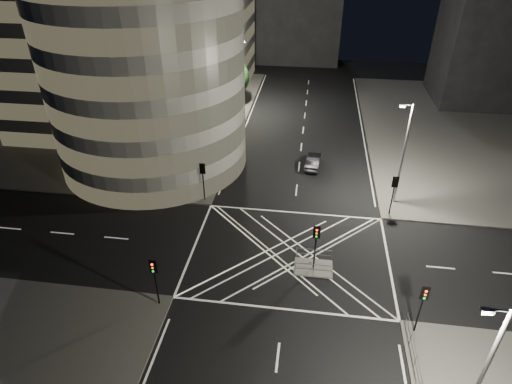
# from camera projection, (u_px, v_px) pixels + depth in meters

# --- Properties ---
(ground) EXTENTS (120.00, 120.00, 0.00)m
(ground) POSITION_uv_depth(u_px,v_px,m) (289.00, 254.00, 35.23)
(ground) COLOR black
(ground) RESTS_ON ground
(sidewalk_far_left) EXTENTS (42.00, 42.00, 0.15)m
(sidewalk_far_left) POSITION_uv_depth(u_px,v_px,m) (101.00, 112.00, 61.17)
(sidewalk_far_left) COLOR #524F4D
(sidewalk_far_left) RESTS_ON ground
(central_island) EXTENTS (3.00, 2.00, 0.15)m
(central_island) POSITION_uv_depth(u_px,v_px,m) (313.00, 268.00, 33.70)
(central_island) COLOR slate
(central_island) RESTS_ON ground
(office_tower_curved) EXTENTS (30.00, 29.00, 27.20)m
(office_tower_curved) POSITION_uv_depth(u_px,v_px,m) (117.00, 36.00, 46.56)
(office_tower_curved) COLOR gray
(office_tower_curved) RESTS_ON sidewalk_far_left
(office_block_rear) EXTENTS (24.00, 16.00, 22.00)m
(office_block_rear) POSITION_uv_depth(u_px,v_px,m) (172.00, 12.00, 66.98)
(office_block_rear) COLOR gray
(office_block_rear) RESTS_ON sidewalk_far_left
(building_right_far) EXTENTS (14.00, 12.00, 15.00)m
(building_right_far) POSITION_uv_depth(u_px,v_px,m) (492.00, 49.00, 61.57)
(building_right_far) COLOR black
(building_right_far) RESTS_ON sidewalk_far_right
(building_far_end) EXTENTS (18.00, 8.00, 18.00)m
(building_far_end) POSITION_uv_depth(u_px,v_px,m) (293.00, 12.00, 79.42)
(building_far_end) COLOR black
(building_far_end) RESTS_ON ground
(tree_a) EXTENTS (4.98, 4.98, 7.84)m
(tree_a) POSITION_uv_depth(u_px,v_px,m) (190.00, 143.00, 41.25)
(tree_a) COLOR black
(tree_a) RESTS_ON sidewalk_far_left
(tree_b) EXTENTS (4.46, 4.46, 7.68)m
(tree_b) POSITION_uv_depth(u_px,v_px,m) (204.00, 118.00, 46.20)
(tree_b) COLOR black
(tree_b) RESTS_ON sidewalk_far_left
(tree_c) EXTENTS (4.18, 4.18, 6.49)m
(tree_c) POSITION_uv_depth(u_px,v_px,m) (217.00, 107.00, 51.77)
(tree_c) COLOR black
(tree_c) RESTS_ON sidewalk_far_left
(tree_d) EXTENTS (4.82, 4.82, 7.32)m
(tree_d) POSITION_uv_depth(u_px,v_px,m) (226.00, 87.00, 56.54)
(tree_d) COLOR black
(tree_d) RESTS_ON sidewalk_far_left
(tree_e) EXTENTS (4.27, 4.27, 6.43)m
(tree_e) POSITION_uv_depth(u_px,v_px,m) (235.00, 77.00, 61.87)
(tree_e) COLOR black
(tree_e) RESTS_ON sidewalk_far_left
(traffic_signal_fl) EXTENTS (0.55, 0.22, 4.00)m
(traffic_signal_fl) POSITION_uv_depth(u_px,v_px,m) (203.00, 175.00, 40.39)
(traffic_signal_fl) COLOR black
(traffic_signal_fl) RESTS_ON sidewalk_far_left
(traffic_signal_nl) EXTENTS (0.55, 0.22, 4.00)m
(traffic_signal_nl) POSITION_uv_depth(u_px,v_px,m) (154.00, 274.00, 29.01)
(traffic_signal_nl) COLOR black
(traffic_signal_nl) RESTS_ON sidewalk_near_left
(traffic_signal_fr) EXTENTS (0.55, 0.22, 4.00)m
(traffic_signal_fr) POSITION_uv_depth(u_px,v_px,m) (394.00, 189.00, 38.34)
(traffic_signal_fr) COLOR black
(traffic_signal_fr) RESTS_ON sidewalk_far_right
(traffic_signal_nr) EXTENTS (0.55, 0.22, 4.00)m
(traffic_signal_nr) POSITION_uv_depth(u_px,v_px,m) (423.00, 301.00, 26.96)
(traffic_signal_nr) COLOR black
(traffic_signal_nr) RESTS_ON sidewalk_near_right
(traffic_signal_island) EXTENTS (0.55, 0.22, 4.00)m
(traffic_signal_island) POSITION_uv_depth(u_px,v_px,m) (316.00, 240.00, 32.18)
(traffic_signal_island) COLOR black
(traffic_signal_island) RESTS_ON central_island
(street_lamp_left_near) EXTENTS (1.25, 0.25, 10.00)m
(street_lamp_left_near) POSITION_uv_depth(u_px,v_px,m) (207.00, 127.00, 43.41)
(street_lamp_left_near) COLOR slate
(street_lamp_left_near) RESTS_ON sidewalk_far_left
(street_lamp_left_far) EXTENTS (1.25, 0.25, 10.00)m
(street_lamp_left_far) POSITION_uv_depth(u_px,v_px,m) (238.00, 74.00, 58.47)
(street_lamp_left_far) COLOR slate
(street_lamp_left_far) RESTS_ON sidewalk_far_left
(street_lamp_right_far) EXTENTS (1.25, 0.25, 10.00)m
(street_lamp_right_far) POSITION_uv_depth(u_px,v_px,m) (403.00, 152.00, 38.70)
(street_lamp_right_far) COLOR slate
(street_lamp_right_far) RESTS_ON sidewalk_far_right
(street_lamp_right_near) EXTENTS (1.25, 0.25, 10.00)m
(street_lamp_right_near) POSITION_uv_depth(u_px,v_px,m) (479.00, 379.00, 19.45)
(street_lamp_right_near) COLOR slate
(street_lamp_right_near) RESTS_ON sidewalk_near_right
(railing_island_south) EXTENTS (2.80, 0.06, 1.10)m
(railing_island_south) POSITION_uv_depth(u_px,v_px,m) (314.00, 270.00, 32.62)
(railing_island_south) COLOR slate
(railing_island_south) RESTS_ON central_island
(railing_island_north) EXTENTS (2.80, 0.06, 1.10)m
(railing_island_north) POSITION_uv_depth(u_px,v_px,m) (314.00, 254.00, 34.12)
(railing_island_north) COLOR slate
(railing_island_north) RESTS_ON central_island
(sedan) EXTENTS (1.77, 4.30, 1.39)m
(sedan) POSITION_uv_depth(u_px,v_px,m) (313.00, 161.00, 47.40)
(sedan) COLOR black
(sedan) RESTS_ON ground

